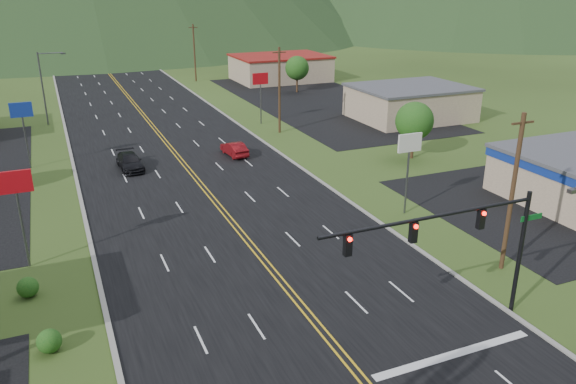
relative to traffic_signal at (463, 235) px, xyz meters
name	(u,v)px	position (x,y,z in m)	size (l,w,h in m)	color
traffic_signal	(463,235)	(0.00, 0.00, 0.00)	(13.10, 0.43, 7.00)	black
streetlight_west	(45,84)	(-18.16, 56.00, -0.15)	(3.28, 0.25, 9.00)	#59595E
building_east_mid	(410,102)	(25.52, 41.00, -3.17)	(14.40, 11.40, 4.30)	#CFB38F
building_east_far	(280,68)	(21.52, 76.00, -3.07)	(16.40, 12.40, 4.50)	#CFB38F
pole_sign_west_a	(16,192)	(-20.48, 16.00, -0.28)	(2.00, 0.18, 6.40)	#59595E
pole_sign_west_b	(22,117)	(-20.48, 38.00, -0.28)	(2.00, 0.18, 6.40)	#59595E
pole_sign_east_a	(409,151)	(6.52, 14.00, -0.28)	(2.00, 0.18, 6.40)	#59595E
pole_sign_east_b	(260,84)	(6.52, 46.00, -0.28)	(2.00, 0.18, 6.40)	#59595E
tree_east_a	(414,121)	(15.52, 26.00, -1.44)	(3.84, 3.84, 5.82)	#382314
tree_east_b	(297,68)	(19.52, 64.00, -1.44)	(3.84, 3.84, 5.82)	#382314
utility_pole_a	(512,192)	(7.02, 4.00, -0.20)	(1.60, 0.28, 10.00)	#382314
utility_pole_b	(279,90)	(7.02, 41.00, -0.20)	(1.60, 0.28, 10.00)	#382314
utility_pole_c	(194,52)	(7.02, 81.00, -0.20)	(1.60, 0.28, 10.00)	#382314
utility_pole_d	(153,34)	(7.02, 121.00, -0.20)	(1.60, 0.28, 10.00)	#382314
car_dark_mid	(130,162)	(-11.59, 33.56, -4.60)	(2.05, 5.05, 1.47)	black
car_red_far	(234,149)	(-0.96, 33.95, -4.62)	(1.51, 4.32, 1.42)	maroon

